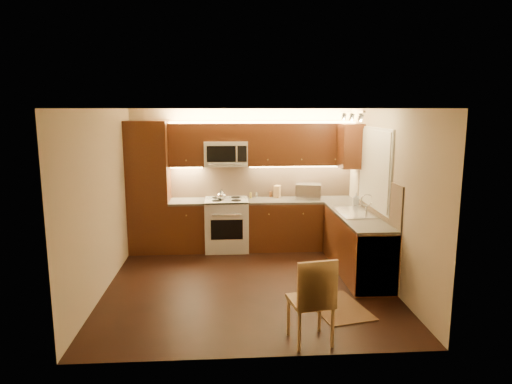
{
  "coord_description": "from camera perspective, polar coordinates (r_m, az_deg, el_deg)",
  "views": [
    {
      "loc": [
        -0.31,
        -6.24,
        2.49
      ],
      "look_at": [
        0.15,
        0.55,
        1.25
      ],
      "focal_mm": 31.9,
      "sensor_mm": 36.0,
      "label": 1
    }
  ],
  "objects": [
    {
      "name": "wall_left",
      "position": [
        6.59,
        -18.68,
        -1.08
      ],
      "size": [
        0.01,
        4.0,
        2.5
      ],
      "primitive_type": "cube",
      "color": "tan",
      "rests_on": "ground"
    },
    {
      "name": "counter_back_left",
      "position": [
        8.13,
        -8.59,
        -1.21
      ],
      "size": [
        0.62,
        0.6,
        0.04
      ],
      "primitive_type": "cube",
      "color": "#373432",
      "rests_on": "base_cab_back_left"
    },
    {
      "name": "floor",
      "position": [
        6.73,
        -0.98,
        -11.4
      ],
      "size": [
        4.0,
        4.0,
        0.01
      ],
      "primitive_type": "cube",
      "color": "black",
      "rests_on": "ground"
    },
    {
      "name": "pantry",
      "position": [
        8.17,
        -13.26,
        0.6
      ],
      "size": [
        0.7,
        0.6,
        2.3
      ],
      "primitive_type": "cube",
      "color": "#4A1A0F",
      "rests_on": "floor"
    },
    {
      "name": "stove",
      "position": [
        8.17,
        -3.69,
        -4.08
      ],
      "size": [
        0.76,
        0.65,
        0.92
      ],
      "primitive_type": null,
      "color": "silver",
      "rests_on": "floor"
    },
    {
      "name": "upper_cab_back_right",
      "position": [
        8.2,
        5.65,
        5.98
      ],
      "size": [
        1.92,
        0.35,
        0.75
      ],
      "primitive_type": "cube",
      "color": "#4A1A0F",
      "rests_on": "wall_back"
    },
    {
      "name": "toaster_oven",
      "position": [
        8.27,
        6.6,
        0.12
      ],
      "size": [
        0.5,
        0.42,
        0.27
      ],
      "primitive_type": "cube",
      "rotation": [
        0.0,
        0.0,
        -0.22
      ],
      "color": "silver",
      "rests_on": "counter_back_right"
    },
    {
      "name": "spice_jar_b",
      "position": [
        8.37,
        1.82,
        -0.29
      ],
      "size": [
        0.06,
        0.06,
        0.1
      ],
      "primitive_type": "cylinder",
      "rotation": [
        0.0,
        0.0,
        -0.25
      ],
      "color": "brown",
      "rests_on": "counter_back_right"
    },
    {
      "name": "window_frame",
      "position": [
        7.22,
        14.7,
        2.91
      ],
      "size": [
        0.03,
        1.44,
        1.24
      ],
      "primitive_type": "cube",
      "color": "silver",
      "rests_on": "wall_right"
    },
    {
      "name": "upper_cab_right_corner",
      "position": [
        7.96,
        11.76,
        5.68
      ],
      "size": [
        0.35,
        0.5,
        0.75
      ],
      "primitive_type": "cube",
      "color": "#4A1A0F",
      "rests_on": "wall_right"
    },
    {
      "name": "sink",
      "position": [
        7.24,
        12.34,
        -1.99
      ],
      "size": [
        0.52,
        0.86,
        0.15
      ],
      "primitive_type": null,
      "color": "silver",
      "rests_on": "counter_right"
    },
    {
      "name": "counter_back_right",
      "position": [
        8.21,
        5.67,
        -1.03
      ],
      "size": [
        1.92,
        0.6,
        0.04
      ],
      "primitive_type": "cube",
      "color": "#373432",
      "rests_on": "base_cab_back_right"
    },
    {
      "name": "spice_jar_c",
      "position": [
        8.38,
        2.56,
        -0.32
      ],
      "size": [
        0.05,
        0.05,
        0.09
      ],
      "primitive_type": "cylinder",
      "rotation": [
        0.0,
        0.0,
        -0.32
      ],
      "color": "silver",
      "rests_on": "counter_back_right"
    },
    {
      "name": "spice_jar_a",
      "position": [
        8.29,
        0.09,
        -0.37
      ],
      "size": [
        0.05,
        0.05,
        0.1
      ],
      "primitive_type": "cylinder",
      "rotation": [
        0.0,
        0.0,
        0.14
      ],
      "color": "silver",
      "rests_on": "counter_back_right"
    },
    {
      "name": "window_blinds",
      "position": [
        7.22,
        14.55,
        2.91
      ],
      "size": [
        0.02,
        1.36,
        1.16
      ],
      "primitive_type": "cube",
      "color": "silver",
      "rests_on": "wall_right"
    },
    {
      "name": "ceiling",
      "position": [
        6.25,
        -1.05,
        10.41
      ],
      "size": [
        4.0,
        4.0,
        0.01
      ],
      "primitive_type": "cube",
      "color": "beige",
      "rests_on": "ground"
    },
    {
      "name": "microwave",
      "position": [
        8.09,
        -3.79,
        4.84
      ],
      "size": [
        0.76,
        0.38,
        0.44
      ],
      "primitive_type": null,
      "color": "silver",
      "rests_on": "wall_back"
    },
    {
      "name": "spice_jar_d",
      "position": [
        8.25,
        -0.67,
        -0.42
      ],
      "size": [
        0.06,
        0.06,
        0.1
      ],
      "primitive_type": "cylinder",
      "rotation": [
        0.0,
        0.0,
        -0.34
      ],
      "color": "#A68B32",
      "rests_on": "counter_back_right"
    },
    {
      "name": "faucet",
      "position": [
        7.28,
        13.72,
        -1.38
      ],
      "size": [
        0.2,
        0.04,
        0.3
      ],
      "primitive_type": null,
      "color": "silver",
      "rests_on": "counter_right"
    },
    {
      "name": "backsplash_right",
      "position": [
        7.14,
        14.97,
        -0.43
      ],
      "size": [
        0.02,
        2.0,
        0.6
      ],
      "primitive_type": "cube",
      "color": "#A28063",
      "rests_on": "wall_right"
    },
    {
      "name": "upper_cab_back_left",
      "position": [
        8.12,
        -8.71,
        5.87
      ],
      "size": [
        0.62,
        0.35,
        0.75
      ],
      "primitive_type": "cube",
      "color": "#4A1A0F",
      "rests_on": "wall_back"
    },
    {
      "name": "dishwasher",
      "position": [
        6.6,
        14.21,
        -8.19
      ],
      "size": [
        0.58,
        0.6,
        0.84
      ],
      "primitive_type": "cube",
      "color": "silver",
      "rests_on": "floor"
    },
    {
      "name": "dining_chair",
      "position": [
        5.04,
        6.84,
        -13.16
      ],
      "size": [
        0.5,
        0.5,
        0.98
      ],
      "primitive_type": null,
      "rotation": [
        0.0,
        0.0,
        0.17
      ],
      "color": "#A18249",
      "rests_on": "floor"
    },
    {
      "name": "rug",
      "position": [
        6.06,
        10.24,
        -14.05
      ],
      "size": [
        0.81,
        1.04,
        0.01
      ],
      "primitive_type": "cube",
      "rotation": [
        0.0,
        0.0,
        0.22
      ],
      "color": "black",
      "rests_on": "floor"
    },
    {
      "name": "base_cab_back_right",
      "position": [
        8.31,
        5.61,
        -4.07
      ],
      "size": [
        1.92,
        0.6,
        0.86
      ],
      "primitive_type": "cube",
      "color": "#4A1A0F",
      "rests_on": "floor"
    },
    {
      "name": "counter_right",
      "position": [
        7.12,
        12.64,
        -3.0
      ],
      "size": [
        0.6,
        2.0,
        0.04
      ],
      "primitive_type": "cube",
      "color": "#373432",
      "rests_on": "base_cab_right"
    },
    {
      "name": "wall_back",
      "position": [
        8.34,
        -1.7,
        1.77
      ],
      "size": [
        4.0,
        0.01,
        2.5
      ],
      "primitive_type": "cube",
      "color": "tan",
      "rests_on": "ground"
    },
    {
      "name": "upper_cab_bridge",
      "position": [
        8.08,
        -3.83,
        7.5
      ],
      "size": [
        0.76,
        0.35,
        0.31
      ],
      "primitive_type": "cube",
      "color": "#4A1A0F",
      "rests_on": "wall_back"
    },
    {
      "name": "track_light_bar",
      "position": [
        6.9,
        11.95,
        9.86
      ],
      "size": [
        0.04,
        1.2,
        0.03
      ],
      "primitive_type": "cube",
      "color": "silver",
      "rests_on": "ceiling"
    },
    {
      "name": "soap_bottle",
      "position": [
        7.83,
        12.44,
        -0.85
      ],
      "size": [
        0.12,
        0.12,
        0.21
      ],
      "primitive_type": "imported",
      "rotation": [
        0.0,
        0.0,
        -0.35
      ],
      "color": "silver",
      "rests_on": "counter_right"
    },
    {
      "name": "knife_block",
      "position": [
        8.31,
        2.68,
        0.06
      ],
      "size": [
        0.15,
        0.19,
        0.22
      ],
      "primitive_type": "cube",
      "rotation": [
        0.0,
        0.0,
        -0.38
      ],
      "color": "#A18249",
      "rests_on": "counter_back_right"
    },
    {
      "name": "backsplash_back",
      "position": [
        8.36,
        0.71,
        1.45
      ],
      "size": [
        3.3,
        0.02,
        0.6
      ],
      "primitive_type": "cube",
      "color": "#A28063",
      "rests_on": "wall_back"
    },
    {
      "name": "base_cab_right",
      "position": [
        7.24,
        12.5,
        -6.46
      ],
      "size": [
        0.6,
        2.0,
        0.86
      ],
      "primitive_type": "cube",
      "color": "#4A1A0F",
      "rests_on": "floor"
    },
    {
      "name": "kettle",
      "position": [
        7.97,
        -4.36,
        -0.36
      ],
      "size": [
        0.22,
        0.22,
        0.19
      ],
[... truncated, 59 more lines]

